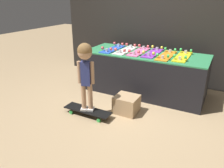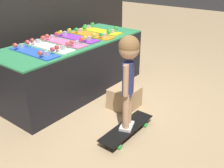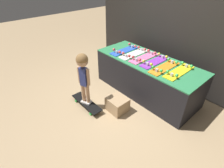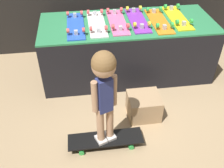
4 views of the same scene
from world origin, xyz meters
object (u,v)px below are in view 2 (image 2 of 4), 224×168
Objects in this scene: skateboard_orange_on_rack at (92,34)px; skateboard_on_floor at (127,128)px; skateboard_white_on_rack at (50,46)px; skateboard_purple_on_rack at (77,37)px; skateboard_blue_on_rack at (34,51)px; skateboard_yellow_on_rack at (100,30)px; child at (129,66)px; skateboard_pink_on_rack at (64,41)px; storage_box at (124,98)px.

skateboard_on_floor is at bearing -124.14° from skateboard_orange_on_rack.
skateboard_purple_on_rack is at bearing 4.17° from skateboard_white_on_rack.
skateboard_purple_on_rack is (0.75, 0.05, 0.00)m from skateboard_blue_on_rack.
skateboard_yellow_on_rack is 0.71× the size of child.
skateboard_pink_on_rack is at bearing 4.06° from skateboard_blue_on_rack.
skateboard_yellow_on_rack is at bearing 2.20° from skateboard_white_on_rack.
skateboard_on_floor is 2.14× the size of storage_box.
child reaches higher than skateboard_white_on_rack.
child is at bearing -92.28° from skateboard_white_on_rack.
skateboard_orange_on_rack is at bearing -4.62° from skateboard_pink_on_rack.
skateboard_blue_on_rack is at bearing -175.97° from skateboard_purple_on_rack.
skateboard_purple_on_rack and skateboard_yellow_on_rack have the same top height.
skateboard_orange_on_rack and skateboard_yellow_on_rack have the same top height.
skateboard_on_floor is at bearing -80.28° from skateboard_blue_on_rack.
skateboard_white_on_rack is 0.25m from skateboard_pink_on_rack.
storage_box is (0.42, -0.83, -0.61)m from skateboard_white_on_rack.
skateboard_white_on_rack is at bearing -175.83° from skateboard_purple_on_rack.
skateboard_orange_on_rack is 0.26m from skateboard_yellow_on_rack.
child reaches higher than skateboard_orange_on_rack.
skateboard_purple_on_rack is at bearing 45.69° from child.
skateboard_on_floor is 0.74× the size of child.
skateboard_blue_on_rack is 1.00× the size of skateboard_purple_on_rack.
skateboard_orange_on_rack is (0.75, -0.02, 0.00)m from skateboard_white_on_rack.
skateboard_blue_on_rack is 0.95× the size of skateboard_on_floor.
skateboard_white_on_rack and skateboard_purple_on_rack have the same top height.
skateboard_purple_on_rack and skateboard_orange_on_rack have the same top height.
storage_box is (-0.33, -0.81, -0.61)m from skateboard_orange_on_rack.
skateboard_white_on_rack is (0.25, 0.02, 0.00)m from skateboard_blue_on_rack.
skateboard_pink_on_rack is 1.41m from skateboard_on_floor.
skateboard_blue_on_rack is 0.25m from skateboard_white_on_rack.
skateboard_orange_on_rack reaches higher than storage_box.
child is at bearing -124.14° from skateboard_orange_on_rack.
child is (-0.54, -1.23, 0.04)m from skateboard_purple_on_rack.
skateboard_pink_on_rack is 1.00× the size of skateboard_orange_on_rack.
child is (-0.05, -1.19, 0.04)m from skateboard_white_on_rack.
skateboard_purple_on_rack reaches higher than skateboard_on_floor.
skateboard_white_on_rack is 0.99m from skateboard_yellow_on_rack.
skateboard_orange_on_rack is 1.00× the size of skateboard_yellow_on_rack.
skateboard_pink_on_rack is at bearing -178.53° from skateboard_yellow_on_rack.
skateboard_yellow_on_rack is 1.61m from child.
child reaches higher than skateboard_yellow_on_rack.
skateboard_purple_on_rack is 0.50m from skateboard_yellow_on_rack.
skateboard_orange_on_rack is at bearing -1.63° from skateboard_white_on_rack.
child is at bearing -135.00° from skateboard_on_floor.
skateboard_white_on_rack is 1.00× the size of skateboard_orange_on_rack.
skateboard_blue_on_rack is at bearing -177.49° from skateboard_yellow_on_rack.
skateboard_white_on_rack and skateboard_pink_on_rack have the same top height.
skateboard_purple_on_rack is 0.71× the size of child.
skateboard_blue_on_rack is at bearing 79.34° from child.
skateboard_yellow_on_rack is at bearing 0.22° from skateboard_purple_on_rack.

